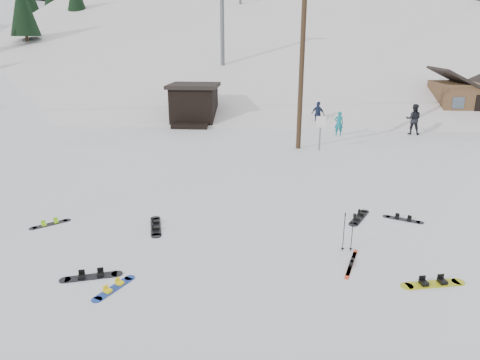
# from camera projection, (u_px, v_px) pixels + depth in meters

# --- Properties ---
(ground) EXTENTS (200.00, 200.00, 0.00)m
(ground) POSITION_uv_depth(u_px,v_px,m) (244.00, 285.00, 10.32)
(ground) COLOR white
(ground) RESTS_ON ground
(ski_slope) EXTENTS (60.00, 85.24, 65.97)m
(ski_slope) POSITION_uv_depth(u_px,v_px,m) (269.00, 160.00, 66.16)
(ski_slope) COLOR white
(ski_slope) RESTS_ON ground
(ridge_left) EXTENTS (47.54, 95.03, 58.38)m
(ridge_left) POSITION_uv_depth(u_px,v_px,m) (19.00, 161.00, 61.91)
(ridge_left) COLOR white
(ridge_left) RESTS_ON ground
(treeline_crest) EXTENTS (50.00, 6.00, 10.00)m
(treeline_crest) POSITION_uv_depth(u_px,v_px,m) (272.00, 68.00, 91.79)
(treeline_crest) COLOR black
(treeline_crest) RESTS_ON ski_slope
(utility_pole) EXTENTS (2.00, 0.26, 9.00)m
(utility_pole) POSITION_uv_depth(u_px,v_px,m) (302.00, 60.00, 21.98)
(utility_pole) COLOR #3A2819
(utility_pole) RESTS_ON ground
(trail_sign) EXTENTS (0.50, 0.09, 1.85)m
(trail_sign) POSITION_uv_depth(u_px,v_px,m) (320.00, 127.00, 22.56)
(trail_sign) COLOR #595B60
(trail_sign) RESTS_ON ground
(lift_hut) EXTENTS (3.40, 4.10, 2.75)m
(lift_hut) POSITION_uv_depth(u_px,v_px,m) (194.00, 104.00, 30.11)
(lift_hut) COLOR black
(lift_hut) RESTS_ON ground
(lift_tower_near) EXTENTS (2.20, 0.36, 8.00)m
(lift_tower_near) POSITION_uv_depth(u_px,v_px,m) (222.00, 13.00, 36.59)
(lift_tower_near) COLOR #595B60
(lift_tower_near) RESTS_ON ski_slope
(cabin) EXTENTS (5.39, 4.40, 3.77)m
(cabin) POSITION_uv_depth(u_px,v_px,m) (470.00, 99.00, 31.47)
(cabin) COLOR brown
(cabin) RESTS_ON ground
(hero_snowboard) EXTENTS (0.69, 1.22, 0.09)m
(hero_snowboard) POSITION_uv_depth(u_px,v_px,m) (114.00, 288.00, 10.18)
(hero_snowboard) COLOR #1A3AAA
(hero_snowboard) RESTS_ON ground
(hero_skis) EXTENTS (0.61, 1.61, 0.09)m
(hero_skis) POSITION_uv_depth(u_px,v_px,m) (351.00, 263.00, 11.31)
(hero_skis) COLOR red
(hero_skis) RESTS_ON ground
(ski_poles) EXTENTS (0.31, 0.08, 1.13)m
(ski_poles) POSITION_uv_depth(u_px,v_px,m) (348.00, 232.00, 11.87)
(ski_poles) COLOR black
(ski_poles) RESTS_ON ground
(board_scatter_a) EXTENTS (1.46, 0.67, 0.11)m
(board_scatter_a) POSITION_uv_depth(u_px,v_px,m) (91.00, 276.00, 10.67)
(board_scatter_a) COLOR black
(board_scatter_a) RESTS_ON ground
(board_scatter_b) EXTENTS (0.70, 1.63, 0.12)m
(board_scatter_b) POSITION_uv_depth(u_px,v_px,m) (156.00, 226.00, 13.54)
(board_scatter_b) COLOR black
(board_scatter_b) RESTS_ON ground
(board_scatter_c) EXTENTS (1.01, 0.94, 0.09)m
(board_scatter_c) POSITION_uv_depth(u_px,v_px,m) (50.00, 224.00, 13.73)
(board_scatter_c) COLOR black
(board_scatter_c) RESTS_ON ground
(board_scatter_d) EXTENTS (1.20, 0.68, 0.09)m
(board_scatter_d) POSITION_uv_depth(u_px,v_px,m) (403.00, 219.00, 14.09)
(board_scatter_d) COLOR black
(board_scatter_d) RESTS_ON ground
(board_scatter_e) EXTENTS (1.61, 0.60, 0.11)m
(board_scatter_e) POSITION_uv_depth(u_px,v_px,m) (433.00, 284.00, 10.35)
(board_scatter_e) COLOR #C3C716
(board_scatter_e) RESTS_ON ground
(board_scatter_f) EXTENTS (0.88, 1.46, 0.11)m
(board_scatter_f) POSITION_uv_depth(u_px,v_px,m) (359.00, 217.00, 14.23)
(board_scatter_f) COLOR black
(board_scatter_f) RESTS_ON ground
(skier_teal) EXTENTS (0.57, 0.41, 1.48)m
(skier_teal) POSITION_uv_depth(u_px,v_px,m) (339.00, 123.00, 26.40)
(skier_teal) COLOR #0C717D
(skier_teal) RESTS_ON ground
(skier_dark) EXTENTS (1.08, 0.94, 1.89)m
(skier_dark) POSITION_uv_depth(u_px,v_px,m) (413.00, 119.00, 26.65)
(skier_dark) COLOR black
(skier_dark) RESTS_ON ground
(skier_pink) EXTENTS (1.08, 0.68, 1.61)m
(skier_pink) POSITION_uv_depth(u_px,v_px,m) (459.00, 111.00, 30.74)
(skier_pink) COLOR #ED5361
(skier_pink) RESTS_ON ground
(skier_navy) EXTENTS (1.05, 0.93, 1.70)m
(skier_navy) POSITION_uv_depth(u_px,v_px,m) (318.00, 114.00, 29.02)
(skier_navy) COLOR #1C2747
(skier_navy) RESTS_ON ground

